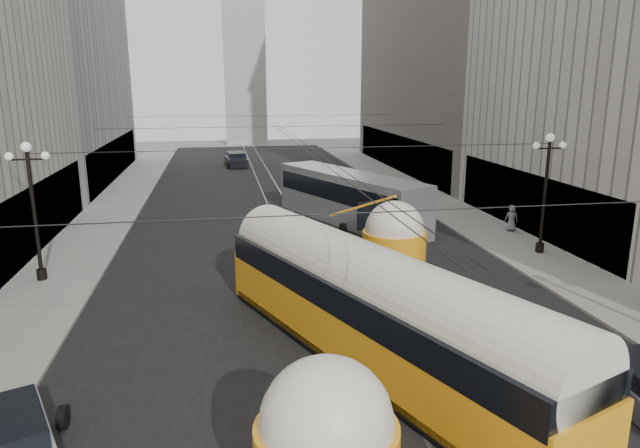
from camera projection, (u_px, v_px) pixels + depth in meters
name	position (u px, v px, depth m)	size (l,w,h in m)	color
road	(279.00, 207.00, 42.56)	(20.00, 85.00, 0.02)	black
sidewalk_left	(119.00, 203.00, 43.85)	(4.00, 72.00, 0.15)	gray
sidewalk_right	(417.00, 192.00, 47.91)	(4.00, 72.00, 0.15)	gray
rail_left	(269.00, 208.00, 42.43)	(0.12, 85.00, 0.04)	gray
rail_right	(289.00, 207.00, 42.68)	(0.12, 85.00, 0.04)	gray
building_left_far	(33.00, 22.00, 50.54)	(12.60, 28.60, 28.60)	#999999
building_right_far	(459.00, 8.00, 56.82)	(12.60, 32.60, 32.60)	#514C47
distant_tower	(244.00, 42.00, 84.34)	(6.00, 6.00, 31.36)	#B2AFA8
lamppost_left_mid	(33.00, 204.00, 25.67)	(1.86, 0.44, 6.37)	black
lamppost_right_mid	(546.00, 187.00, 29.93)	(1.86, 0.44, 6.37)	black
catenary	(281.00, 129.00, 40.19)	(25.00, 72.00, 0.23)	black
streetcar	(374.00, 307.00, 18.51)	(8.67, 17.07, 3.99)	orange
city_bus	(349.00, 196.00, 37.36)	(7.77, 13.60, 3.33)	#AFB1B5
sedan_silver	(8.00, 445.00, 13.59)	(3.49, 4.89, 1.43)	silver
sedan_white_far	(322.00, 176.00, 52.74)	(3.30, 4.67, 1.36)	white
sedan_dark_far	(236.00, 160.00, 63.29)	(2.51, 5.16, 1.58)	black
pedestrian_sidewalk_right	(512.00, 218.00, 35.02)	(0.79, 0.49, 1.62)	slate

